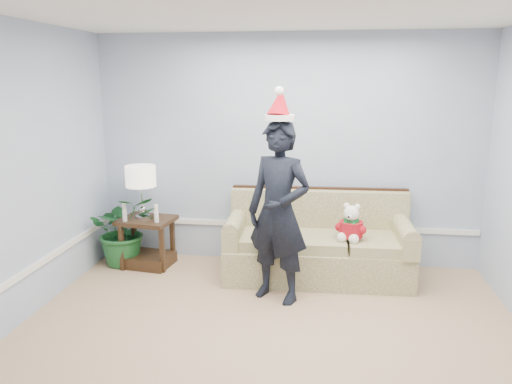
{
  "coord_description": "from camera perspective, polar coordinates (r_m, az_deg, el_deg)",
  "views": [
    {
      "loc": [
        0.46,
        -3.3,
        2.18
      ],
      "look_at": [
        -0.23,
        1.55,
        1.07
      ],
      "focal_mm": 35.0,
      "sensor_mm": 36.0,
      "label": 1
    }
  ],
  "objects": [
    {
      "name": "houseplant",
      "position": [
        6.15,
        -14.86,
        -4.16
      ],
      "size": [
        1.0,
        0.96,
        0.86
      ],
      "primitive_type": "imported",
      "rotation": [
        0.0,
        0.0,
        0.51
      ],
      "color": "#195425",
      "rests_on": "room_shell"
    },
    {
      "name": "room_shell",
      "position": [
        3.43,
        0.16,
        -1.2
      ],
      "size": [
        4.54,
        5.04,
        2.74
      ],
      "color": "tan",
      "rests_on": "ground"
    },
    {
      "name": "candle_pair",
      "position": [
        5.84,
        -13.08,
        -2.42
      ],
      "size": [
        0.43,
        0.05,
        0.21
      ],
      "color": "silver",
      "rests_on": "side_table"
    },
    {
      "name": "side_table",
      "position": [
        6.1,
        -12.24,
        -6.17
      ],
      "size": [
        0.66,
        0.58,
        0.58
      ],
      "rotation": [
        0.0,
        0.0,
        -0.14
      ],
      "color": "#382214",
      "rests_on": "room_shell"
    },
    {
      "name": "santa_hat",
      "position": [
        4.74,
        2.75,
        9.86
      ],
      "size": [
        0.34,
        0.37,
        0.33
      ],
      "rotation": [
        0.0,
        0.0,
        -0.26
      ],
      "color": "white",
      "rests_on": "man"
    },
    {
      "name": "wainscot_trim",
      "position": [
        5.07,
        -11.37,
        -7.41
      ],
      "size": [
        4.49,
        4.99,
        0.06
      ],
      "color": "white",
      "rests_on": "room_shell"
    },
    {
      "name": "table_lamp",
      "position": [
        5.9,
        -13.04,
        1.52
      ],
      "size": [
        0.35,
        0.35,
        0.62
      ],
      "color": "silver",
      "rests_on": "side_table"
    },
    {
      "name": "man",
      "position": [
        4.89,
        2.6,
        -2.33
      ],
      "size": [
        0.78,
        0.66,
        1.81
      ],
      "primitive_type": "imported",
      "rotation": [
        0.0,
        0.0,
        -0.42
      ],
      "color": "black",
      "rests_on": "room_shell"
    },
    {
      "name": "sofa",
      "position": [
        5.68,
        7.04,
        -6.21
      ],
      "size": [
        2.06,
        0.95,
        0.95
      ],
      "rotation": [
        0.0,
        0.0,
        0.04
      ],
      "color": "#5A642F",
      "rests_on": "room_shell"
    },
    {
      "name": "teddy_bear",
      "position": [
        5.4,
        10.82,
        -3.93
      ],
      "size": [
        0.32,
        0.32,
        0.41
      ],
      "rotation": [
        0.0,
        0.0,
        -0.33
      ],
      "color": "white",
      "rests_on": "sofa"
    }
  ]
}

